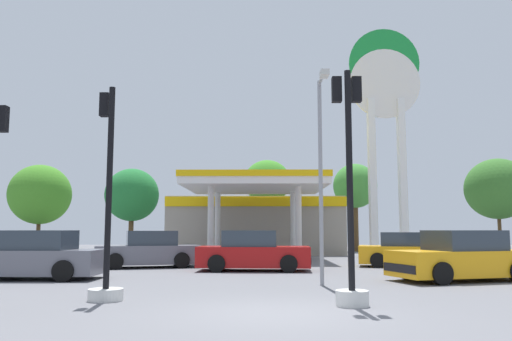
{
  "coord_description": "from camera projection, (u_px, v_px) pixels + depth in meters",
  "views": [
    {
      "loc": [
        -0.27,
        -10.1,
        1.6
      ],
      "look_at": [
        -0.44,
        14.84,
        4.5
      ],
      "focal_mm": 35.85,
      "sensor_mm": 36.0,
      "label": 1
    }
  ],
  "objects": [
    {
      "name": "car_5",
      "position": [
        253.0,
        252.0,
        20.08
      ],
      "size": [
        4.48,
        2.18,
        1.57
      ],
      "color": "black",
      "rests_on": "ground"
    },
    {
      "name": "tree_1",
      "position": [
        132.0,
        195.0,
        36.77
      ],
      "size": [
        3.84,
        3.84,
        5.99
      ],
      "color": "brown",
      "rests_on": "ground"
    },
    {
      "name": "station_pole_sign",
      "position": [
        385.0,
        108.0,
        30.23
      ],
      "size": [
        4.18,
        0.56,
        13.6
      ],
      "color": "white",
      "rests_on": "ground"
    },
    {
      "name": "tree_3",
      "position": [
        355.0,
        186.0,
        38.01
      ],
      "size": [
        3.25,
        3.25,
        6.49
      ],
      "color": "brown",
      "rests_on": "ground"
    },
    {
      "name": "car_4",
      "position": [
        148.0,
        251.0,
        21.85
      ],
      "size": [
        4.67,
        2.99,
        1.55
      ],
      "color": "black",
      "rests_on": "ground"
    },
    {
      "name": "traffic_signal_2",
      "position": [
        107.0,
        237.0,
        11.74
      ],
      "size": [
        0.79,
        0.79,
        4.96
      ],
      "color": "silver",
      "rests_on": "ground"
    },
    {
      "name": "corner_streetlamp",
      "position": [
        321.0,
        157.0,
        14.88
      ],
      "size": [
        0.24,
        1.48,
        6.06
      ],
      "color": "gray",
      "rests_on": "ground"
    },
    {
      "name": "car_0",
      "position": [
        34.0,
        257.0,
        16.66
      ],
      "size": [
        4.42,
        2.04,
        1.58
      ],
      "color": "black",
      "rests_on": "ground"
    },
    {
      "name": "car_3",
      "position": [
        407.0,
        251.0,
        22.09
      ],
      "size": [
        4.44,
        2.63,
        1.49
      ],
      "color": "black",
      "rests_on": "ground"
    },
    {
      "name": "tree_4",
      "position": [
        498.0,
        189.0,
        36.83
      ],
      "size": [
        4.59,
        4.59,
        6.73
      ],
      "color": "brown",
      "rests_on": "ground"
    },
    {
      "name": "traffic_signal_1",
      "position": [
        350.0,
        217.0,
        10.99
      ],
      "size": [
        0.7,
        0.71,
        5.11
      ],
      "color": "silver",
      "rests_on": "ground"
    },
    {
      "name": "gas_station",
      "position": [
        256.0,
        221.0,
        33.22
      ],
      "size": [
        11.24,
        13.32,
        4.41
      ],
      "color": "gray",
      "rests_on": "ground"
    },
    {
      "name": "tree_0",
      "position": [
        40.0,
        194.0,
        39.18
      ],
      "size": [
        4.66,
        4.66,
        6.58
      ],
      "color": "brown",
      "rests_on": "ground"
    },
    {
      "name": "car_2",
      "position": [
        461.0,
        258.0,
        16.12
      ],
      "size": [
        4.75,
        3.03,
        1.58
      ],
      "color": "black",
      "rests_on": "ground"
    },
    {
      "name": "ground_plane",
      "position": [
        273.0,
        313.0,
        9.85
      ],
      "size": [
        90.0,
        90.0,
        0.0
      ],
      "primitive_type": "plane",
      "color": "slate",
      "rests_on": "ground"
    },
    {
      "name": "tree_2",
      "position": [
        267.0,
        182.0,
        36.76
      ],
      "size": [
        3.34,
        3.34,
        6.6
      ],
      "color": "brown",
      "rests_on": "ground"
    }
  ]
}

